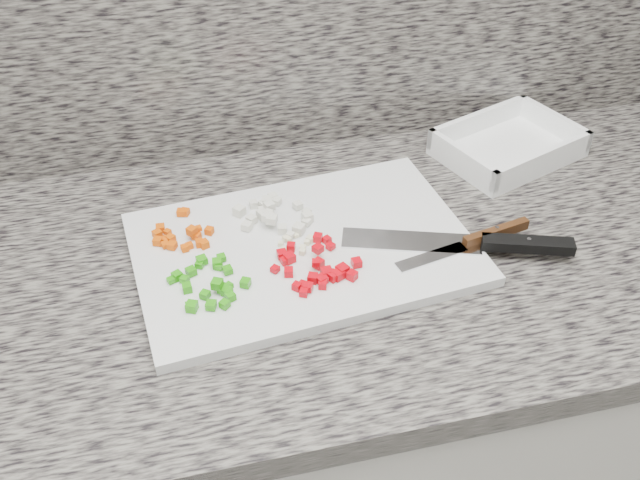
{
  "coord_description": "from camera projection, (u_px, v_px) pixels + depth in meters",
  "views": [
    {
      "loc": [
        -0.14,
        0.68,
        1.57
      ],
      "look_at": [
        0.04,
        1.43,
        0.94
      ],
      "focal_mm": 40.0,
      "sensor_mm": 36.0,
      "label": 1
    }
  ],
  "objects": [
    {
      "name": "cabinet",
      "position": [
        297.0,
        449.0,
        1.32
      ],
      "size": [
        3.92,
        0.62,
        0.86
      ],
      "primitive_type": "cube",
      "color": "beige",
      "rests_on": "ground"
    },
    {
      "name": "countertop",
      "position": [
        291.0,
        268.0,
        1.03
      ],
      "size": [
        3.96,
        0.64,
        0.04
      ],
      "primitive_type": "cube",
      "color": "#69655D",
      "rests_on": "cabinet"
    },
    {
      "name": "cutting_board",
      "position": [
        303.0,
        248.0,
        1.02
      ],
      "size": [
        0.5,
        0.36,
        0.02
      ],
      "primitive_type": "cube",
      "rotation": [
        0.0,
        0.0,
        0.1
      ],
      "color": "silver",
      "rests_on": "countertop"
    },
    {
      "name": "carrot_pile",
      "position": [
        181.0,
        235.0,
        1.02
      ],
      "size": [
        0.09,
        0.1,
        0.02
      ],
      "color": "#D24B04",
      "rests_on": "cutting_board"
    },
    {
      "name": "onion_pile",
      "position": [
        272.0,
        214.0,
        1.06
      ],
      "size": [
        0.12,
        0.11,
        0.02
      ],
      "color": "silver",
      "rests_on": "cutting_board"
    },
    {
      "name": "green_pepper_pile",
      "position": [
        209.0,
        284.0,
        0.94
      ],
      "size": [
        0.11,
        0.11,
        0.02
      ],
      "color": "#26910D",
      "rests_on": "cutting_board"
    },
    {
      "name": "red_pepper_pile",
      "position": [
        317.0,
        267.0,
        0.97
      ],
      "size": [
        0.13,
        0.12,
        0.02
      ],
      "color": "#C3020E",
      "rests_on": "cutting_board"
    },
    {
      "name": "garlic_pile",
      "position": [
        297.0,
        243.0,
        1.01
      ],
      "size": [
        0.05,
        0.05,
        0.01
      ],
      "color": "beige",
      "rests_on": "cutting_board"
    },
    {
      "name": "chef_knife",
      "position": [
        487.0,
        243.0,
        1.01
      ],
      "size": [
        0.32,
        0.14,
        0.02
      ],
      "rotation": [
        0.0,
        0.0,
        -0.32
      ],
      "color": "silver",
      "rests_on": "cutting_board"
    },
    {
      "name": "paring_knife",
      "position": [
        480.0,
        239.0,
        1.02
      ],
      "size": [
        0.22,
        0.06,
        0.02
      ],
      "rotation": [
        0.0,
        0.0,
        0.21
      ],
      "color": "silver",
      "rests_on": "cutting_board"
    },
    {
      "name": "tray",
      "position": [
        508.0,
        147.0,
        1.22
      ],
      "size": [
        0.27,
        0.23,
        0.05
      ],
      "rotation": [
        0.0,
        0.0,
        0.35
      ],
      "color": "white",
      "rests_on": "countertop"
    }
  ]
}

